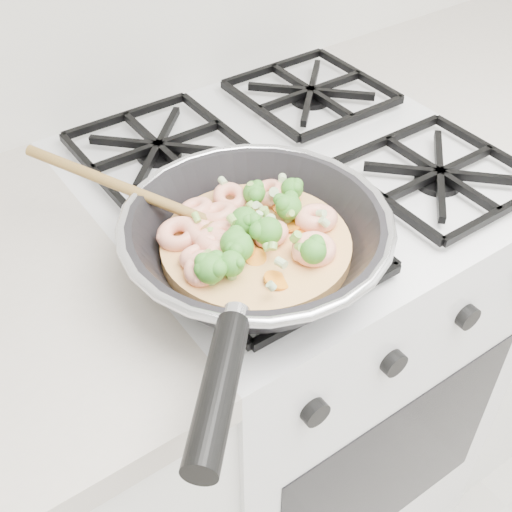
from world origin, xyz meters
TOP-DOWN VIEW (x-y plane):
  - stove at (0.00, 1.70)m, footprint 0.60×0.60m
  - skillet at (-0.18, 1.54)m, footprint 0.40×0.51m

SIDE VIEW (x-z plane):
  - stove at x=0.00m, z-range 0.00..0.92m
  - skillet at x=-0.18m, z-range 0.91..1.01m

